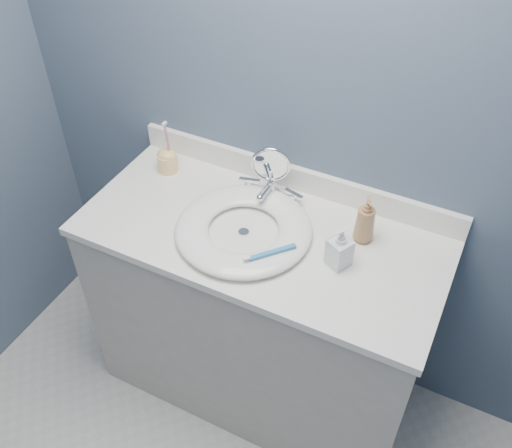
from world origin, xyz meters
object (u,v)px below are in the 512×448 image
Objects in this scene: makeup_mirror at (271,170)px; toothbrush_holder at (167,159)px; soap_bottle_clear at (340,247)px; soap_bottle_amber at (366,219)px.

toothbrush_holder reaches higher than makeup_mirror.
makeup_mirror reaches higher than soap_bottle_clear.
soap_bottle_amber is at bearing -2.11° from toothbrush_holder.
soap_bottle_amber is at bearing -29.13° from makeup_mirror.
soap_bottle_amber is (0.36, -0.07, -0.02)m from makeup_mirror.
makeup_mirror is at bearing 175.04° from soap_bottle_clear.
toothbrush_holder is (-0.73, 0.17, -0.02)m from soap_bottle_clear.
makeup_mirror reaches higher than soap_bottle_amber.
soap_bottle_amber is 1.20× the size of soap_bottle_clear.
soap_bottle_clear is (0.33, -0.20, -0.04)m from makeup_mirror.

